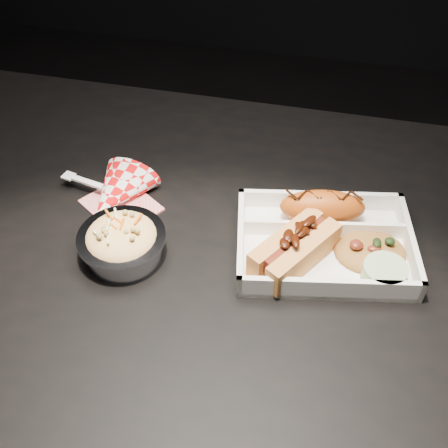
{
  "coord_description": "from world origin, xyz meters",
  "views": [
    {
      "loc": [
        0.12,
        -0.54,
        1.36
      ],
      "look_at": [
        -0.0,
        -0.0,
        0.81
      ],
      "focal_mm": 45.0,
      "sensor_mm": 36.0,
      "label": 1
    }
  ],
  "objects_px": {
    "foil_coleslaw_cup": "(122,241)",
    "napkin_fork": "(116,193)",
    "fried_pastry": "(322,207)",
    "hotdog": "(295,247)",
    "dining_table": "(226,291)",
    "food_tray": "(324,245)"
  },
  "relations": [
    {
      "from": "food_tray",
      "to": "foil_coleslaw_cup",
      "type": "height_order",
      "value": "foil_coleslaw_cup"
    },
    {
      "from": "fried_pastry",
      "to": "hotdog",
      "type": "xyz_separation_m",
      "value": [
        -0.03,
        -0.09,
        -0.0
      ]
    },
    {
      "from": "dining_table",
      "to": "hotdog",
      "type": "height_order",
      "value": "hotdog"
    },
    {
      "from": "dining_table",
      "to": "foil_coleslaw_cup",
      "type": "height_order",
      "value": "foil_coleslaw_cup"
    },
    {
      "from": "food_tray",
      "to": "napkin_fork",
      "type": "bearing_deg",
      "value": 163.73
    },
    {
      "from": "dining_table",
      "to": "food_tray",
      "type": "xyz_separation_m",
      "value": [
        0.14,
        0.04,
        0.1
      ]
    },
    {
      "from": "food_tray",
      "to": "fried_pastry",
      "type": "bearing_deg",
      "value": 90.0
    },
    {
      "from": "hotdog",
      "to": "napkin_fork",
      "type": "xyz_separation_m",
      "value": [
        -0.29,
        0.07,
        -0.02
      ]
    },
    {
      "from": "dining_table",
      "to": "fried_pastry",
      "type": "bearing_deg",
      "value": 35.67
    },
    {
      "from": "foil_coleslaw_cup",
      "to": "napkin_fork",
      "type": "relative_size",
      "value": 0.7
    },
    {
      "from": "food_tray",
      "to": "foil_coleslaw_cup",
      "type": "distance_m",
      "value": 0.29
    },
    {
      "from": "dining_table",
      "to": "napkin_fork",
      "type": "bearing_deg",
      "value": 160.42
    },
    {
      "from": "dining_table",
      "to": "napkin_fork",
      "type": "distance_m",
      "value": 0.23
    },
    {
      "from": "hotdog",
      "to": "food_tray",
      "type": "bearing_deg",
      "value": -16.41
    },
    {
      "from": "dining_table",
      "to": "fried_pastry",
      "type": "height_order",
      "value": "fried_pastry"
    },
    {
      "from": "dining_table",
      "to": "hotdog",
      "type": "distance_m",
      "value": 0.16
    },
    {
      "from": "hotdog",
      "to": "napkin_fork",
      "type": "bearing_deg",
      "value": 109.19
    },
    {
      "from": "fried_pastry",
      "to": "foil_coleslaw_cup",
      "type": "relative_size",
      "value": 1.02
    },
    {
      "from": "napkin_fork",
      "to": "dining_table",
      "type": "bearing_deg",
      "value": -7.76
    },
    {
      "from": "dining_table",
      "to": "food_tray",
      "type": "bearing_deg",
      "value": 14.88
    },
    {
      "from": "hotdog",
      "to": "napkin_fork",
      "type": "distance_m",
      "value": 0.3
    },
    {
      "from": "hotdog",
      "to": "fried_pastry",
      "type": "bearing_deg",
      "value": 14.06
    }
  ]
}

